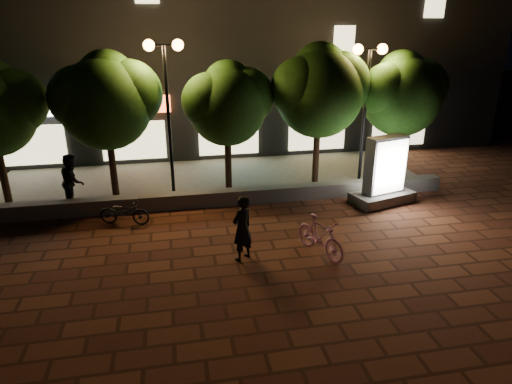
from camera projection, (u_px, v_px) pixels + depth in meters
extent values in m
plane|color=brown|center=(238.00, 264.00, 11.46)|extent=(80.00, 80.00, 0.00)
cube|color=slate|center=(220.00, 198.00, 15.03)|extent=(16.00, 0.45, 0.50)
cube|color=slate|center=(212.00, 179.00, 17.40)|extent=(16.00, 5.00, 0.08)
cube|color=black|center=(195.00, 38.00, 21.56)|extent=(28.00, 8.00, 10.00)
cube|color=white|center=(25.00, 108.00, 17.47)|extent=(3.20, 0.12, 0.70)
cube|color=beige|center=(32.00, 145.00, 18.01)|extent=(2.60, 0.10, 1.60)
cube|color=#FF5B26|center=(130.00, 105.00, 18.18)|extent=(3.20, 0.12, 0.70)
cube|color=beige|center=(134.00, 141.00, 18.72)|extent=(2.60, 0.10, 1.60)
cube|color=#4CDAFD|center=(228.00, 102.00, 18.88)|extent=(3.20, 0.12, 0.70)
cube|color=beige|center=(229.00, 136.00, 19.42)|extent=(2.60, 0.10, 1.60)
cube|color=orange|center=(319.00, 99.00, 19.59)|extent=(3.20, 0.12, 0.70)
cube|color=beige|center=(317.00, 132.00, 20.13)|extent=(2.60, 0.10, 1.60)
cube|color=white|center=(403.00, 96.00, 20.30)|extent=(3.20, 0.12, 0.70)
cube|color=beige|center=(399.00, 128.00, 20.84)|extent=(2.60, 0.10, 1.60)
cube|color=beige|center=(344.00, 41.00, 18.90)|extent=(0.90, 0.10, 1.20)
cube|color=beige|center=(435.00, 3.00, 19.07)|extent=(0.90, 0.10, 1.20)
cylinder|color=black|center=(2.00, 170.00, 14.73)|extent=(0.24, 0.24, 2.25)
sphere|color=#245117|center=(14.00, 101.00, 14.25)|extent=(2.10, 2.10, 2.10)
cylinder|color=black|center=(112.00, 163.00, 15.33)|extent=(0.24, 0.24, 2.34)
sphere|color=#245117|center=(105.00, 104.00, 14.61)|extent=(3.00, 3.00, 3.00)
sphere|color=#245117|center=(128.00, 94.00, 14.82)|extent=(2.25, 2.25, 2.25)
sphere|color=#245117|center=(82.00, 98.00, 14.27)|extent=(2.10, 2.10, 2.10)
sphere|color=#245117|center=(107.00, 80.00, 14.68)|extent=(1.95, 1.95, 1.95)
cylinder|color=black|center=(228.00, 158.00, 16.06)|extent=(0.24, 0.24, 2.21)
sphere|color=#245117|center=(227.00, 107.00, 15.40)|extent=(2.70, 2.70, 2.70)
sphere|color=#245117|center=(245.00, 97.00, 15.59)|extent=(2.03, 2.03, 2.02)
sphere|color=#245117|center=(209.00, 101.00, 15.06)|extent=(1.89, 1.89, 1.89)
sphere|color=#245117|center=(228.00, 85.00, 15.49)|extent=(1.76, 1.76, 1.76)
cylinder|color=black|center=(316.00, 150.00, 16.61)|extent=(0.24, 0.24, 2.43)
sphere|color=#245117|center=(319.00, 94.00, 15.86)|extent=(3.10, 3.10, 3.10)
sphere|color=#245117|center=(338.00, 84.00, 16.07)|extent=(2.33, 2.33, 2.33)
sphere|color=#245117|center=(302.00, 88.00, 15.51)|extent=(2.17, 2.17, 2.17)
sphere|color=#245117|center=(320.00, 71.00, 15.92)|extent=(2.01, 2.02, 2.02)
cylinder|color=black|center=(396.00, 148.00, 17.20)|extent=(0.24, 0.24, 2.29)
sphere|color=#245117|center=(402.00, 97.00, 16.50)|extent=(2.90, 2.90, 2.90)
sphere|color=#245117|center=(418.00, 87.00, 16.70)|extent=(2.18, 2.17, 2.17)
sphere|color=#245117|center=(388.00, 91.00, 16.15)|extent=(2.03, 2.03, 2.03)
sphere|color=#245117|center=(402.00, 76.00, 16.57)|extent=(1.89, 1.88, 1.88)
cylinder|color=black|center=(169.00, 123.00, 15.02)|extent=(0.12, 0.12, 5.00)
cylinder|color=black|center=(163.00, 45.00, 14.12)|extent=(0.90, 0.08, 0.08)
sphere|color=#FF913F|center=(149.00, 45.00, 14.04)|extent=(0.36, 0.36, 0.36)
sphere|color=#FF913F|center=(178.00, 45.00, 14.20)|extent=(0.36, 0.36, 0.36)
cylinder|color=black|center=(364.00, 118.00, 16.30)|extent=(0.12, 0.12, 4.80)
cylinder|color=black|center=(370.00, 49.00, 15.43)|extent=(0.90, 0.08, 0.08)
sphere|color=#FF913F|center=(358.00, 49.00, 15.35)|extent=(0.36, 0.36, 0.36)
sphere|color=#FF913F|center=(382.00, 49.00, 15.51)|extent=(0.36, 0.36, 0.36)
cube|color=slate|center=(382.00, 197.00, 15.26)|extent=(2.33, 1.60, 0.35)
cube|color=#4C4C51|center=(385.00, 165.00, 14.85)|extent=(1.49, 0.85, 1.94)
cube|color=white|center=(391.00, 167.00, 14.63)|extent=(1.24, 0.38, 1.77)
cube|color=white|center=(380.00, 163.00, 15.06)|extent=(1.24, 0.38, 1.77)
imported|color=#DE88C3|center=(320.00, 236.00, 11.73)|extent=(1.15, 1.80, 1.05)
imported|color=black|center=(242.00, 228.00, 11.36)|extent=(0.77, 0.73, 1.77)
imported|color=black|center=(124.00, 212.00, 13.53)|extent=(1.63, 0.94, 0.81)
imported|color=black|center=(73.00, 181.00, 14.40)|extent=(0.78, 0.95, 1.80)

